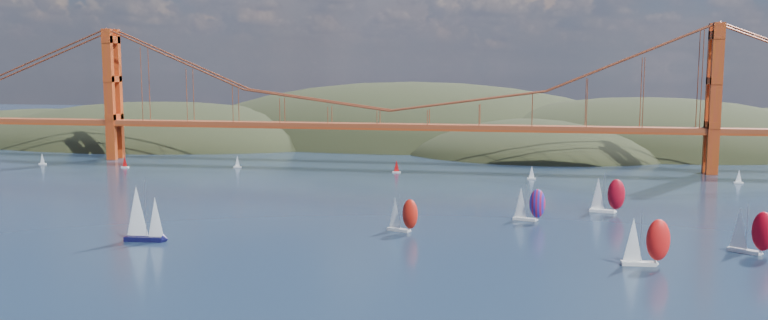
{
  "coord_description": "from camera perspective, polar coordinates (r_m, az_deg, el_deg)",
  "views": [
    {
      "loc": [
        52.5,
        -111.72,
        38.82
      ],
      "look_at": [
        14.29,
        90.0,
        13.47
      ],
      "focal_mm": 35.0,
      "sensor_mm": 36.0,
      "label": 1
    }
  ],
  "objects": [
    {
      "name": "ground",
      "position": [
        129.4,
        -14.01,
        -10.64
      ],
      "size": [
        1200.0,
        1200.0,
        0.0
      ],
      "primitive_type": "plane",
      "color": "black",
      "rests_on": "ground"
    },
    {
      "name": "headlands",
      "position": [
        393.44,
        9.53,
        -0.55
      ],
      "size": [
        725.0,
        225.0,
        96.0
      ],
      "color": "black",
      "rests_on": "ground"
    },
    {
      "name": "bridge",
      "position": [
        296.79,
        0.19,
        5.77
      ],
      "size": [
        552.0,
        12.0,
        55.0
      ],
      "color": "brown",
      "rests_on": "ground"
    },
    {
      "name": "sloop_navy",
      "position": [
        176.9,
        -17.93,
        -3.94
      ],
      "size": [
        9.16,
        5.37,
        14.01
      ],
      "rotation": [
        0.0,
        0.0,
        0.07
      ],
      "color": "black",
      "rests_on": "ground"
    },
    {
      "name": "racer_0",
      "position": [
        178.35,
        1.39,
        -4.12
      ],
      "size": [
        8.15,
        5.3,
        9.11
      ],
      "rotation": [
        0.0,
        0.0,
        -0.36
      ],
      "color": "silver",
      "rests_on": "ground"
    },
    {
      "name": "racer_1",
      "position": [
        156.68,
        19.26,
        -5.82
      ],
      "size": [
        9.35,
        3.98,
        10.63
      ],
      "rotation": [
        0.0,
        0.0,
        0.08
      ],
      "color": "silver",
      "rests_on": "ground"
    },
    {
      "name": "racer_2",
      "position": [
        175.04,
        26.15,
        -4.84
      ],
      "size": [
        9.16,
        7.7,
        10.57
      ],
      "rotation": [
        0.0,
        0.0,
        -0.6
      ],
      "color": "white",
      "rests_on": "ground"
    },
    {
      "name": "racer_3",
      "position": [
        210.08,
        16.6,
        -2.53
      ],
      "size": [
        9.37,
        4.92,
        10.51
      ],
      "rotation": [
        0.0,
        0.0,
        -0.2
      ],
      "color": "white",
      "rests_on": "ground"
    },
    {
      "name": "racer_rwb",
      "position": [
        194.31,
        10.96,
        -3.28
      ],
      "size": [
        8.43,
        4.72,
        9.45
      ],
      "rotation": [
        0.0,
        0.0,
        -0.24
      ],
      "color": "silver",
      "rests_on": "ground"
    },
    {
      "name": "distant_boat_1",
      "position": [
        331.78,
        -24.59,
        0.1
      ],
      "size": [
        3.0,
        2.0,
        4.7
      ],
      "color": "silver",
      "rests_on": "ground"
    },
    {
      "name": "distant_boat_2",
      "position": [
        309.17,
        -19.15,
        -0.12
      ],
      "size": [
        3.0,
        2.0,
        4.7
      ],
      "color": "silver",
      "rests_on": "ground"
    },
    {
      "name": "distant_boat_3",
      "position": [
        297.82,
        -11.11,
        -0.12
      ],
      "size": [
        3.0,
        2.0,
        4.7
      ],
      "color": "silver",
      "rests_on": "ground"
    },
    {
      "name": "distant_boat_4",
      "position": [
        279.23,
        25.42,
        -1.14
      ],
      "size": [
        3.0,
        2.0,
        4.7
      ],
      "color": "silver",
      "rests_on": "ground"
    },
    {
      "name": "distant_boat_8",
      "position": [
        266.8,
        11.19,
        -0.94
      ],
      "size": [
        3.0,
        2.0,
        4.7
      ],
      "color": "silver",
      "rests_on": "ground"
    },
    {
      "name": "distant_boat_9",
      "position": [
        278.49,
        0.96,
        -0.48
      ],
      "size": [
        3.0,
        2.0,
        4.7
      ],
      "color": "silver",
      "rests_on": "ground"
    }
  ]
}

